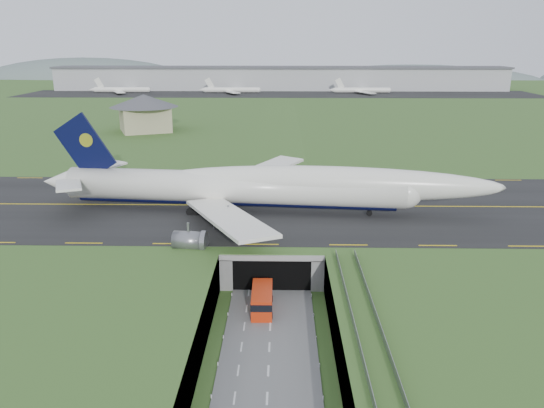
{
  "coord_description": "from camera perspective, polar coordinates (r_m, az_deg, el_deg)",
  "views": [
    {
      "loc": [
        1.44,
        -66.13,
        36.66
      ],
      "look_at": [
        -0.2,
        20.0,
        10.42
      ],
      "focal_mm": 35.0,
      "sensor_mm": 36.0,
      "label": 1
    }
  ],
  "objects": [
    {
      "name": "trench_road",
      "position": [
        69.11,
        -0.28,
        -15.0
      ],
      "size": [
        12.0,
        75.0,
        0.2
      ],
      "primitive_type": "cube",
      "color": "slate",
      "rests_on": "ground"
    },
    {
      "name": "service_building",
      "position": [
        197.83,
        -13.56,
        9.84
      ],
      "size": [
        31.41,
        31.41,
        13.15
      ],
      "rotation": [
        0.0,
        0.0,
        0.39
      ],
      "color": "tan",
      "rests_on": "ground"
    },
    {
      "name": "guideway",
      "position": [
        57.3,
        10.97,
        -16.56
      ],
      "size": [
        3.0,
        53.0,
        7.05
      ],
      "color": "#A8A8A3",
      "rests_on": "ground"
    },
    {
      "name": "airfield_deck",
      "position": [
        74.21,
        -0.14,
        -10.03
      ],
      "size": [
        800.0,
        800.0,
        6.0
      ],
      "primitive_type": "cube",
      "color": "gray",
      "rests_on": "ground"
    },
    {
      "name": "taxiway",
      "position": [
        103.74,
        0.25,
        -0.19
      ],
      "size": [
        800.0,
        44.0,
        0.18
      ],
      "primitive_type": "cube",
      "color": "black",
      "rests_on": "airfield_deck"
    },
    {
      "name": "jumbo_jet",
      "position": [
        98.3,
        -0.71,
        1.85
      ],
      "size": [
        86.61,
        56.85,
        18.89
      ],
      "rotation": [
        0.0,
        0.0,
        -0.1
      ],
      "color": "white",
      "rests_on": "ground"
    },
    {
      "name": "ground",
      "position": [
        75.62,
        -0.14,
        -12.05
      ],
      "size": [
        900.0,
        900.0,
        0.0
      ],
      "primitive_type": "plane",
      "color": "#3A5D25",
      "rests_on": "ground"
    },
    {
      "name": "shuttle_tram",
      "position": [
        76.45,
        -1.07,
        -10.23
      ],
      "size": [
        3.1,
        7.84,
        3.18
      ],
      "rotation": [
        0.0,
        0.0,
        0.01
      ],
      "color": "red",
      "rests_on": "ground"
    },
    {
      "name": "cargo_terminal",
      "position": [
        366.25,
        0.85,
        13.39
      ],
      "size": [
        320.0,
        67.0,
        15.6
      ],
      "color": "#B2B2B2",
      "rests_on": "ground"
    },
    {
      "name": "distant_hills",
      "position": [
        501.75,
        8.49,
        12.12
      ],
      "size": [
        700.0,
        91.0,
        60.0
      ],
      "color": "slate",
      "rests_on": "ground"
    },
    {
      "name": "tunnel_portal",
      "position": [
        89.3,
        0.09,
        -4.97
      ],
      "size": [
        17.0,
        22.3,
        6.0
      ],
      "color": "gray",
      "rests_on": "ground"
    }
  ]
}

